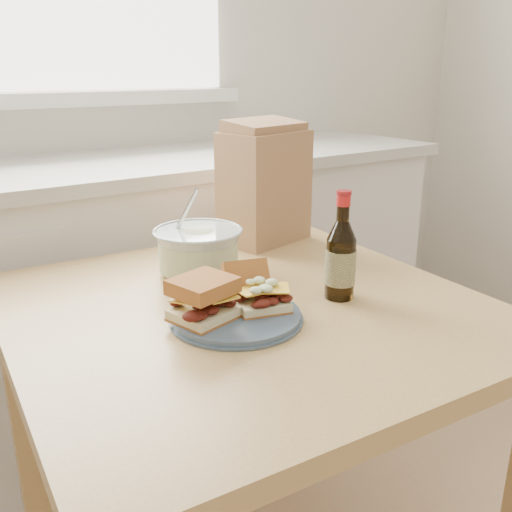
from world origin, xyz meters
TOP-DOWN VIEW (x-y plane):
  - wall_back at (0.00, 2.00)m, footprint 4.00×0.02m
  - cabinet_run at (-0.00, 1.70)m, footprint 2.50×0.64m
  - dining_table at (-0.03, 0.82)m, footprint 0.98×0.98m
  - plate at (-0.10, 0.76)m, footprint 0.25×0.25m
  - sandwich_left at (-0.16, 0.77)m, footprint 0.13×0.12m
  - sandwich_right at (-0.04, 0.77)m, footprint 0.12×0.15m
  - coleslaw_bowl at (-0.03, 1.03)m, footprint 0.21×0.21m
  - beer_bottle at (0.14, 0.74)m, footprint 0.06×0.06m
  - knife at (0.29, 0.90)m, footprint 0.16×0.13m
  - paper_bag at (0.25, 1.16)m, footprint 0.26×0.20m

SIDE VIEW (x-z plane):
  - cabinet_run at x=0.00m, z-range 0.00..0.94m
  - dining_table at x=-0.03m, z-range 0.27..1.04m
  - knife at x=0.29m, z-range 0.77..0.78m
  - plate at x=-0.10m, z-range 0.77..0.78m
  - sandwich_right at x=-0.04m, z-range 0.77..0.85m
  - coleslaw_bowl at x=-0.03m, z-range 0.72..0.92m
  - sandwich_left at x=-0.16m, z-range 0.79..0.86m
  - beer_bottle at x=0.14m, z-range 0.74..0.97m
  - paper_bag at x=0.25m, z-range 0.77..1.07m
  - wall_back at x=0.00m, z-range 0.00..2.70m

